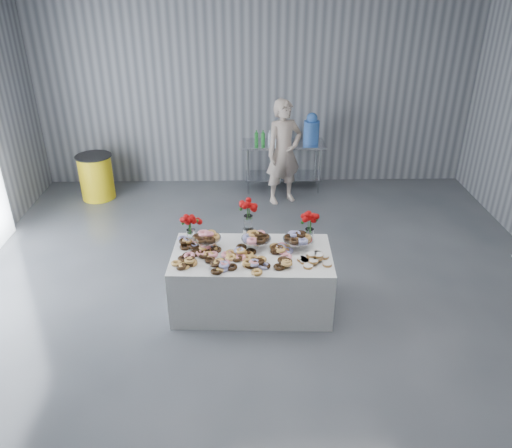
{
  "coord_description": "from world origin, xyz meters",
  "views": [
    {
      "loc": [
        -0.21,
        -4.65,
        3.81
      ],
      "look_at": [
        -0.08,
        0.95,
        0.87
      ],
      "focal_mm": 35.0,
      "sensor_mm": 36.0,
      "label": 1
    }
  ],
  "objects_px": {
    "display_table": "(252,280)",
    "trash_barrel": "(96,177)",
    "person": "(284,152)",
    "water_jug": "(311,129)",
    "prep_table": "(283,157)"
  },
  "relations": [
    {
      "from": "display_table",
      "to": "trash_barrel",
      "type": "xyz_separation_m",
      "value": [
        -2.75,
        3.32,
        0.03
      ]
    },
    {
      "from": "person",
      "to": "water_jug",
      "type": "bearing_deg",
      "value": 21.74
    },
    {
      "from": "display_table",
      "to": "person",
      "type": "relative_size",
      "value": 1.04
    },
    {
      "from": "trash_barrel",
      "to": "person",
      "type": "bearing_deg",
      "value": -3.61
    },
    {
      "from": "display_table",
      "to": "trash_barrel",
      "type": "distance_m",
      "value": 4.31
    },
    {
      "from": "display_table",
      "to": "person",
      "type": "bearing_deg",
      "value": 78.98
    },
    {
      "from": "prep_table",
      "to": "water_jug",
      "type": "distance_m",
      "value": 0.73
    },
    {
      "from": "prep_table",
      "to": "trash_barrel",
      "type": "bearing_deg",
      "value": -174.05
    },
    {
      "from": "water_jug",
      "to": "prep_table",
      "type": "bearing_deg",
      "value": 180.0
    },
    {
      "from": "prep_table",
      "to": "person",
      "type": "height_order",
      "value": "person"
    },
    {
      "from": "prep_table",
      "to": "water_jug",
      "type": "xyz_separation_m",
      "value": [
        0.5,
        -0.0,
        0.53
      ]
    },
    {
      "from": "prep_table",
      "to": "trash_barrel",
      "type": "height_order",
      "value": "prep_table"
    },
    {
      "from": "display_table",
      "to": "water_jug",
      "type": "bearing_deg",
      "value": 72.74
    },
    {
      "from": "person",
      "to": "display_table",
      "type": "bearing_deg",
      "value": -125.76
    },
    {
      "from": "prep_table",
      "to": "water_jug",
      "type": "height_order",
      "value": "water_jug"
    }
  ]
}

